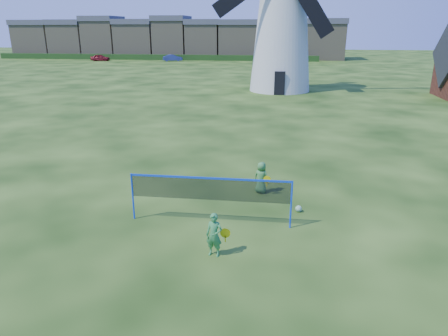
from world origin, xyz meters
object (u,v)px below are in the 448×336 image
(windmill, at_px, (282,25))
(car_left, at_px, (100,58))
(car_right, at_px, (173,58))
(player_girl, at_px, (214,235))
(player_boy, at_px, (261,178))
(badminton_net, at_px, (210,190))
(play_ball, at_px, (299,209))

(windmill, distance_m, car_left, 47.17)
(windmill, relative_size, car_right, 4.95)
(player_girl, height_order, player_boy, player_girl)
(car_left, bearing_deg, badminton_net, -159.59)
(windmill, xyz_separation_m, car_right, (-19.46, 34.72, -5.52))
(player_girl, bearing_deg, play_ball, 63.59)
(badminton_net, distance_m, play_ball, 3.23)
(player_girl, relative_size, play_ball, 5.60)
(windmill, height_order, play_ball, windmill)
(badminton_net, height_order, car_left, badminton_net)
(player_boy, distance_m, car_left, 68.11)
(car_left, xyz_separation_m, car_right, (13.34, 1.28, 0.00))
(windmill, distance_m, badminton_net, 29.83)
(badminton_net, xyz_separation_m, car_left, (-30.72, 62.78, -0.56))
(car_right, bearing_deg, windmill, -161.06)
(windmill, bearing_deg, player_boy, -91.30)
(windmill, xyz_separation_m, badminton_net, (-2.08, -29.34, -4.96))
(windmill, distance_m, play_ball, 28.75)
(windmill, relative_size, player_boy, 14.62)
(player_boy, bearing_deg, player_girl, 101.74)
(play_ball, distance_m, car_left, 70.10)
(player_girl, distance_m, play_ball, 3.97)
(windmill, distance_m, car_right, 40.18)
(badminton_net, bearing_deg, player_girl, -77.49)
(car_left, bearing_deg, car_right, -90.18)
(badminton_net, relative_size, play_ball, 22.95)
(play_ball, distance_m, car_right, 66.00)
(windmill, bearing_deg, play_ball, -88.52)
(play_ball, bearing_deg, car_left, 118.58)
(badminton_net, bearing_deg, windmill, 85.94)
(badminton_net, relative_size, car_left, 1.48)
(play_ball, bearing_deg, player_boy, 130.84)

